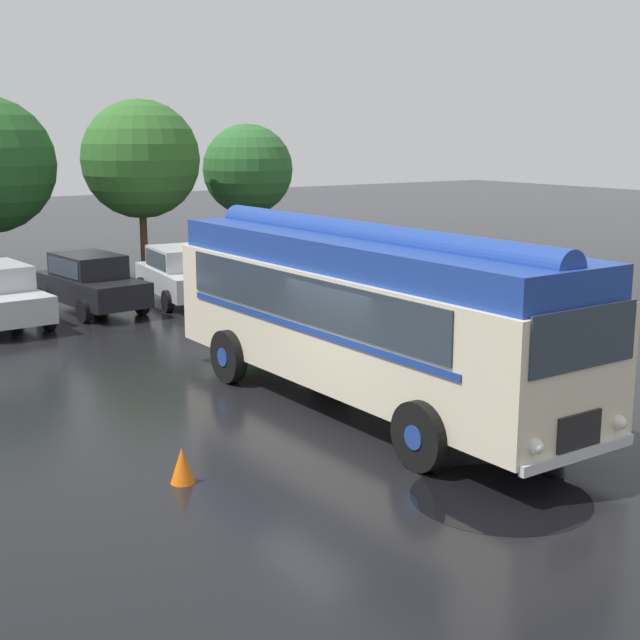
# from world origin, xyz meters

# --- Properties ---
(ground_plane) EXTENTS (120.00, 120.00, 0.00)m
(ground_plane) POSITION_xyz_m (0.00, 0.00, 0.00)
(ground_plane) COLOR black
(vintage_bus) EXTENTS (3.05, 10.18, 3.49)m
(vintage_bus) POSITION_xyz_m (0.96, 0.60, 1.89)
(vintage_bus) COLOR beige
(vintage_bus) RESTS_ON ground
(car_mid_right) EXTENTS (2.32, 4.37, 1.66)m
(car_mid_right) POSITION_xyz_m (-0.20, 12.33, 0.85)
(car_mid_right) COLOR black
(car_mid_right) RESTS_ON ground
(car_far_right) EXTENTS (2.31, 4.36, 1.66)m
(car_far_right) POSITION_xyz_m (2.61, 12.24, 0.85)
(car_far_right) COLOR #B7BABF
(car_far_right) RESTS_ON ground
(tree_right_of_centre) EXTENTS (4.20, 4.20, 6.26)m
(tree_right_of_centre) POSITION_xyz_m (3.85, 17.70, 4.17)
(tree_right_of_centre) COLOR #4C3823
(tree_right_of_centre) RESTS_ON ground
(tree_far_right) EXTENTS (3.47, 3.47, 5.42)m
(tree_far_right) POSITION_xyz_m (8.28, 18.04, 3.67)
(tree_far_right) COLOR #4C3823
(tree_far_right) RESTS_ON ground
(traffic_cone) EXTENTS (0.36, 0.36, 0.55)m
(traffic_cone) POSITION_xyz_m (-3.53, -0.97, 0.28)
(traffic_cone) COLOR orange
(traffic_cone) RESTS_ON ground
(puddle_patch) EXTENTS (2.57, 2.57, 0.01)m
(puddle_patch) POSITION_xyz_m (0.00, -3.97, 0.00)
(puddle_patch) COLOR black
(puddle_patch) RESTS_ON ground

